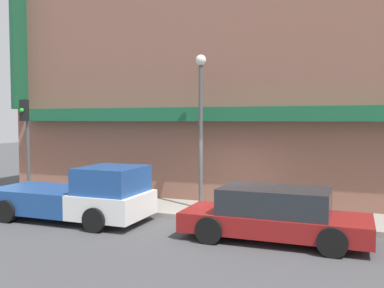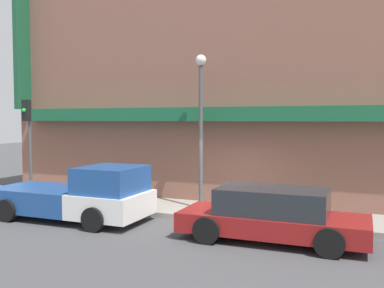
# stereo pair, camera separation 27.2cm
# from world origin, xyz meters

# --- Properties ---
(ground_plane) EXTENTS (80.00, 80.00, 0.00)m
(ground_plane) POSITION_xyz_m (0.00, 0.00, 0.00)
(ground_plane) COLOR #424244
(sidewalk) EXTENTS (36.00, 2.41, 0.17)m
(sidewalk) POSITION_xyz_m (0.00, 1.21, 0.08)
(sidewalk) COLOR gray
(sidewalk) RESTS_ON ground
(building) EXTENTS (19.80, 3.80, 9.24)m
(building) POSITION_xyz_m (-0.02, 3.89, 4.42)
(building) COLOR brown
(building) RESTS_ON ground
(pickup_truck) EXTENTS (5.18, 2.28, 1.76)m
(pickup_truck) POSITION_xyz_m (-4.10, -1.22, 0.77)
(pickup_truck) COLOR white
(pickup_truck) RESTS_ON ground
(parked_car) EXTENTS (4.86, 2.07, 1.40)m
(parked_car) POSITION_xyz_m (2.02, -1.22, 0.69)
(parked_car) COLOR maroon
(parked_car) RESTS_ON ground
(fire_hydrant) EXTENTS (0.21, 0.21, 0.77)m
(fire_hydrant) POSITION_xyz_m (2.77, 0.72, 0.55)
(fire_hydrant) COLOR yellow
(fire_hydrant) RESTS_ON sidewalk
(street_lamp) EXTENTS (0.36, 0.36, 5.19)m
(street_lamp) POSITION_xyz_m (-0.91, 1.18, 3.44)
(street_lamp) COLOR #4C4C4C
(street_lamp) RESTS_ON sidewalk
(traffic_light) EXTENTS (0.28, 0.42, 3.76)m
(traffic_light) POSITION_xyz_m (-7.58, 0.34, 2.75)
(traffic_light) COLOR #4C4C4C
(traffic_light) RESTS_ON sidewalk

